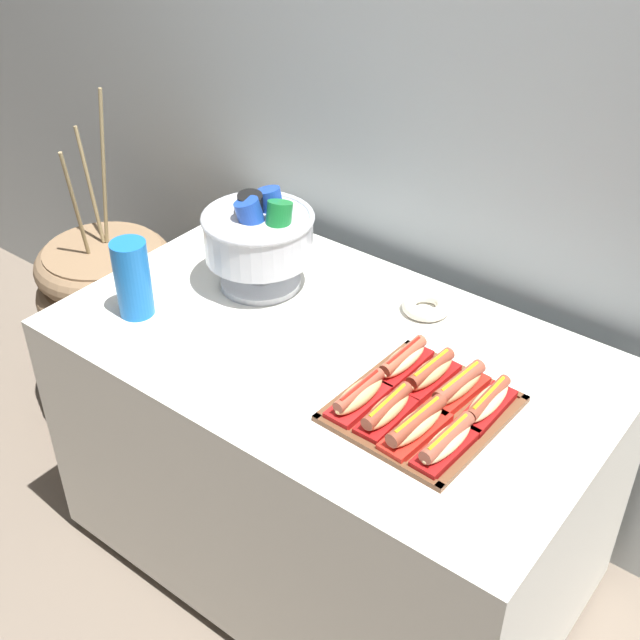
{
  "coord_description": "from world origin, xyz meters",
  "views": [
    {
      "loc": [
        0.96,
        -1.29,
        1.97
      ],
      "look_at": [
        -0.06,
        0.04,
        0.8
      ],
      "focal_mm": 46.42,
      "sensor_mm": 36.0,
      "label": 1
    }
  ],
  "objects_px": {
    "serving_tray": "(422,409)",
    "cup_stack": "(133,279)",
    "hot_dog_5": "(430,373)",
    "hot_dog_4": "(403,361)",
    "hot_dog_3": "(446,442)",
    "hot_dog_6": "(459,387)",
    "hot_dog_7": "(488,402)",
    "punch_bowl": "(259,236)",
    "hot_dog_2": "(416,426)",
    "donut": "(426,305)",
    "floor_vase": "(116,334)",
    "hot_dog_0": "(359,396)",
    "hot_dog_1": "(387,411)",
    "buffet_table": "(331,453)"
  },
  "relations": [
    {
      "from": "floor_vase",
      "to": "donut",
      "type": "xyz_separation_m",
      "value": [
        1.09,
        0.17,
        0.48
      ]
    },
    {
      "from": "serving_tray",
      "to": "hot_dog_5",
      "type": "bearing_deg",
      "value": 112.25
    },
    {
      "from": "buffet_table",
      "to": "hot_dog_5",
      "type": "bearing_deg",
      "value": 2.06
    },
    {
      "from": "floor_vase",
      "to": "hot_dog_4",
      "type": "xyz_separation_m",
      "value": [
        1.18,
        -0.07,
        0.49
      ]
    },
    {
      "from": "hot_dog_4",
      "to": "hot_dog_3",
      "type": "bearing_deg",
      "value": -38.45
    },
    {
      "from": "hot_dog_4",
      "to": "donut",
      "type": "xyz_separation_m",
      "value": [
        -0.09,
        0.25,
        -0.02
      ]
    },
    {
      "from": "serving_tray",
      "to": "hot_dog_7",
      "type": "xyz_separation_m",
      "value": [
        0.12,
        0.08,
        0.03
      ]
    },
    {
      "from": "hot_dog_5",
      "to": "cup_stack",
      "type": "relative_size",
      "value": 0.84
    },
    {
      "from": "hot_dog_6",
      "to": "hot_dog_7",
      "type": "xyz_separation_m",
      "value": [
        0.07,
        -0.0,
        -0.0
      ]
    },
    {
      "from": "hot_dog_1",
      "to": "hot_dog_2",
      "type": "bearing_deg",
      "value": -2.19
    },
    {
      "from": "floor_vase",
      "to": "cup_stack",
      "type": "relative_size",
      "value": 5.59
    },
    {
      "from": "hot_dog_2",
      "to": "hot_dog_3",
      "type": "height_order",
      "value": "hot_dog_2"
    },
    {
      "from": "floor_vase",
      "to": "hot_dog_4",
      "type": "relative_size",
      "value": 6.6
    },
    {
      "from": "hot_dog_2",
      "to": "hot_dog_3",
      "type": "xyz_separation_m",
      "value": [
        0.07,
        -0.0,
        -0.0
      ]
    },
    {
      "from": "hot_dog_1",
      "to": "donut",
      "type": "distance_m",
      "value": 0.45
    },
    {
      "from": "hot_dog_2",
      "to": "hot_dog_3",
      "type": "distance_m",
      "value": 0.08
    },
    {
      "from": "hot_dog_1",
      "to": "cup_stack",
      "type": "distance_m",
      "value": 0.74
    },
    {
      "from": "serving_tray",
      "to": "cup_stack",
      "type": "xyz_separation_m",
      "value": [
        -0.78,
        -0.12,
        0.1
      ]
    },
    {
      "from": "buffet_table",
      "to": "hot_dog_3",
      "type": "bearing_deg",
      "value": -21.33
    },
    {
      "from": "punch_bowl",
      "to": "hot_dog_7",
      "type": "bearing_deg",
      "value": -7.46
    },
    {
      "from": "hot_dog_0",
      "to": "hot_dog_1",
      "type": "xyz_separation_m",
      "value": [
        0.07,
        -0.0,
        -0.0
      ]
    },
    {
      "from": "hot_dog_3",
      "to": "hot_dog_4",
      "type": "relative_size",
      "value": 1.03
    },
    {
      "from": "floor_vase",
      "to": "donut",
      "type": "bearing_deg",
      "value": 9.07
    },
    {
      "from": "floor_vase",
      "to": "cup_stack",
      "type": "xyz_separation_m",
      "value": [
        0.51,
        -0.28,
        0.56
      ]
    },
    {
      "from": "hot_dog_3",
      "to": "punch_bowl",
      "type": "distance_m",
      "value": 0.78
    },
    {
      "from": "hot_dog_7",
      "to": "cup_stack",
      "type": "relative_size",
      "value": 0.85
    },
    {
      "from": "hot_dog_4",
      "to": "buffet_table",
      "type": "bearing_deg",
      "value": -176.3
    },
    {
      "from": "buffet_table",
      "to": "hot_dog_2",
      "type": "distance_m",
      "value": 0.55
    },
    {
      "from": "hot_dog_1",
      "to": "hot_dog_4",
      "type": "height_order",
      "value": "same"
    },
    {
      "from": "hot_dog_3",
      "to": "hot_dog_5",
      "type": "distance_m",
      "value": 0.22
    },
    {
      "from": "donut",
      "to": "serving_tray",
      "type": "bearing_deg",
      "value": -59.25
    },
    {
      "from": "buffet_table",
      "to": "hot_dog_4",
      "type": "xyz_separation_m",
      "value": [
        0.19,
        0.01,
        0.4
      ]
    },
    {
      "from": "hot_dog_2",
      "to": "serving_tray",
      "type": "bearing_deg",
      "value": 112.25
    },
    {
      "from": "cup_stack",
      "to": "floor_vase",
      "type": "bearing_deg",
      "value": 150.9
    },
    {
      "from": "hot_dog_7",
      "to": "serving_tray",
      "type": "bearing_deg",
      "value": -145.94
    },
    {
      "from": "hot_dog_3",
      "to": "hot_dog_4",
      "type": "bearing_deg",
      "value": 141.55
    },
    {
      "from": "buffet_table",
      "to": "hot_dog_1",
      "type": "bearing_deg",
      "value": -30.61
    },
    {
      "from": "hot_dog_0",
      "to": "hot_dog_7",
      "type": "bearing_deg",
      "value": 34.06
    },
    {
      "from": "hot_dog_0",
      "to": "hot_dog_2",
      "type": "distance_m",
      "value": 0.15
    },
    {
      "from": "hot_dog_2",
      "to": "hot_dog_6",
      "type": "relative_size",
      "value": 1.03
    },
    {
      "from": "hot_dog_6",
      "to": "hot_dog_4",
      "type": "bearing_deg",
      "value": 177.81
    },
    {
      "from": "hot_dog_5",
      "to": "donut",
      "type": "distance_m",
      "value": 0.3
    },
    {
      "from": "hot_dog_1",
      "to": "hot_dog_5",
      "type": "height_order",
      "value": "hot_dog_5"
    },
    {
      "from": "serving_tray",
      "to": "cup_stack",
      "type": "relative_size",
      "value": 1.82
    },
    {
      "from": "cup_stack",
      "to": "serving_tray",
      "type": "bearing_deg",
      "value": 9.02
    },
    {
      "from": "hot_dog_1",
      "to": "cup_stack",
      "type": "bearing_deg",
      "value": -176.69
    },
    {
      "from": "buffet_table",
      "to": "donut",
      "type": "height_order",
      "value": "donut"
    },
    {
      "from": "buffet_table",
      "to": "hot_dog_7",
      "type": "relative_size",
      "value": 7.83
    },
    {
      "from": "buffet_table",
      "to": "hot_dog_1",
      "type": "xyz_separation_m",
      "value": [
        0.26,
        -0.16,
        0.4
      ]
    },
    {
      "from": "floor_vase",
      "to": "hot_dog_0",
      "type": "height_order",
      "value": "floor_vase"
    }
  ]
}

